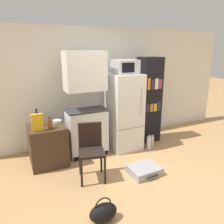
{
  "coord_description": "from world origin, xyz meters",
  "views": [
    {
      "loc": [
        -1.9,
        -2.55,
        2.06
      ],
      "look_at": [
        -0.28,
        0.85,
        0.97
      ],
      "focal_mm": 35.0,
      "sensor_mm": 36.0,
      "label": 1
    }
  ],
  "objects_px": {
    "cereal_box": "(37,123)",
    "suitcase_large_flat": "(144,170)",
    "side_table": "(48,145)",
    "bottle_amber_beer": "(50,124)",
    "kitchen_hutch": "(86,109)",
    "refrigerator": "(124,112)",
    "microwave": "(125,67)",
    "chair": "(91,146)",
    "water_bottle_front": "(149,143)",
    "water_bottle_middle": "(152,141)",
    "bookshelf": "(149,100)",
    "bowl": "(57,121)",
    "bottle_wine_dark": "(37,119)",
    "bottle_clear_short": "(37,121)",
    "handbag": "(103,212)"
  },
  "relations": [
    {
      "from": "refrigerator",
      "to": "handbag",
      "type": "relative_size",
      "value": 4.41
    },
    {
      "from": "water_bottle_middle",
      "to": "bottle_clear_short",
      "type": "bearing_deg",
      "value": 170.0
    },
    {
      "from": "refrigerator",
      "to": "suitcase_large_flat",
      "type": "height_order",
      "value": "refrigerator"
    },
    {
      "from": "bottle_wine_dark",
      "to": "bowl",
      "type": "relative_size",
      "value": 2.02
    },
    {
      "from": "side_table",
      "to": "microwave",
      "type": "xyz_separation_m",
      "value": [
        1.6,
        0.0,
        1.36
      ]
    },
    {
      "from": "microwave",
      "to": "cereal_box",
      "type": "bearing_deg",
      "value": -173.66
    },
    {
      "from": "bottle_amber_beer",
      "to": "suitcase_large_flat",
      "type": "relative_size",
      "value": 0.39
    },
    {
      "from": "side_table",
      "to": "bottle_amber_beer",
      "type": "relative_size",
      "value": 3.57
    },
    {
      "from": "bowl",
      "to": "chair",
      "type": "distance_m",
      "value": 0.97
    },
    {
      "from": "side_table",
      "to": "water_bottle_middle",
      "type": "xyz_separation_m",
      "value": [
        2.17,
        -0.23,
        -0.24
      ]
    },
    {
      "from": "bowl",
      "to": "water_bottle_middle",
      "type": "bearing_deg",
      "value": -10.51
    },
    {
      "from": "kitchen_hutch",
      "to": "water_bottle_middle",
      "type": "height_order",
      "value": "kitchen_hutch"
    },
    {
      "from": "bottle_clear_short",
      "to": "suitcase_large_flat",
      "type": "xyz_separation_m",
      "value": [
        1.53,
        -1.25,
        -0.73
      ]
    },
    {
      "from": "microwave",
      "to": "handbag",
      "type": "relative_size",
      "value": 1.28
    },
    {
      "from": "bowl",
      "to": "bookshelf",
      "type": "bearing_deg",
      "value": 0.06
    },
    {
      "from": "cereal_box",
      "to": "suitcase_large_flat",
      "type": "bearing_deg",
      "value": -29.61
    },
    {
      "from": "bottle_wine_dark",
      "to": "bottle_clear_short",
      "type": "relative_size",
      "value": 2.09
    },
    {
      "from": "kitchen_hutch",
      "to": "bottle_wine_dark",
      "type": "distance_m",
      "value": 0.93
    },
    {
      "from": "chair",
      "to": "bottle_clear_short",
      "type": "bearing_deg",
      "value": 140.2
    },
    {
      "from": "microwave",
      "to": "bowl",
      "type": "distance_m",
      "value": 1.69
    },
    {
      "from": "kitchen_hutch",
      "to": "refrigerator",
      "type": "xyz_separation_m",
      "value": [
        0.81,
        -0.08,
        -0.15
      ]
    },
    {
      "from": "microwave",
      "to": "water_bottle_middle",
      "type": "xyz_separation_m",
      "value": [
        0.57,
        -0.24,
        -1.6
      ]
    },
    {
      "from": "water_bottle_front",
      "to": "water_bottle_middle",
      "type": "bearing_deg",
      "value": 28.3
    },
    {
      "from": "bookshelf",
      "to": "cereal_box",
      "type": "xyz_separation_m",
      "value": [
        -2.45,
        -0.32,
        -0.07
      ]
    },
    {
      "from": "bookshelf",
      "to": "suitcase_large_flat",
      "type": "distance_m",
      "value": 1.74
    },
    {
      "from": "water_bottle_front",
      "to": "bookshelf",
      "type": "bearing_deg",
      "value": 59.93
    },
    {
      "from": "refrigerator",
      "to": "bottle_amber_beer",
      "type": "bearing_deg",
      "value": -174.4
    },
    {
      "from": "kitchen_hutch",
      "to": "handbag",
      "type": "height_order",
      "value": "kitchen_hutch"
    },
    {
      "from": "water_bottle_front",
      "to": "refrigerator",
      "type": "bearing_deg",
      "value": 144.75
    },
    {
      "from": "refrigerator",
      "to": "bowl",
      "type": "height_order",
      "value": "refrigerator"
    },
    {
      "from": "bookshelf",
      "to": "bowl",
      "type": "xyz_separation_m",
      "value": [
        -2.07,
        -0.0,
        -0.2
      ]
    },
    {
      "from": "handbag",
      "to": "water_bottle_middle",
      "type": "xyz_separation_m",
      "value": [
        1.82,
        1.53,
        0.0
      ]
    },
    {
      "from": "bottle_wine_dark",
      "to": "bottle_clear_short",
      "type": "distance_m",
      "value": 0.11
    },
    {
      "from": "refrigerator",
      "to": "water_bottle_front",
      "type": "distance_m",
      "value": 0.84
    },
    {
      "from": "bowl",
      "to": "bottle_wine_dark",
      "type": "bearing_deg",
      "value": -172.65
    },
    {
      "from": "bookshelf",
      "to": "suitcase_large_flat",
      "type": "relative_size",
      "value": 3.6
    },
    {
      "from": "kitchen_hutch",
      "to": "bottle_clear_short",
      "type": "height_order",
      "value": "kitchen_hutch"
    },
    {
      "from": "bottle_amber_beer",
      "to": "water_bottle_middle",
      "type": "relative_size",
      "value": 0.67
    },
    {
      "from": "bottle_amber_beer",
      "to": "kitchen_hutch",
      "type": "bearing_deg",
      "value": 17.1
    },
    {
      "from": "bookshelf",
      "to": "bottle_wine_dark",
      "type": "xyz_separation_m",
      "value": [
        -2.42,
        -0.05,
        -0.08
      ]
    },
    {
      "from": "water_bottle_middle",
      "to": "bowl",
      "type": "bearing_deg",
      "value": 169.49
    },
    {
      "from": "microwave",
      "to": "kitchen_hutch",
      "type": "bearing_deg",
      "value": 174.45
    },
    {
      "from": "microwave",
      "to": "chair",
      "type": "bearing_deg",
      "value": -143.43
    },
    {
      "from": "bottle_wine_dark",
      "to": "chair",
      "type": "relative_size",
      "value": 0.35
    },
    {
      "from": "kitchen_hutch",
      "to": "bottle_wine_dark",
      "type": "relative_size",
      "value": 6.39
    },
    {
      "from": "bookshelf",
      "to": "handbag",
      "type": "bearing_deg",
      "value": -135.7
    },
    {
      "from": "cereal_box",
      "to": "suitcase_large_flat",
      "type": "relative_size",
      "value": 0.57
    },
    {
      "from": "refrigerator",
      "to": "water_bottle_middle",
      "type": "bearing_deg",
      "value": -22.59
    },
    {
      "from": "bottle_wine_dark",
      "to": "bowl",
      "type": "xyz_separation_m",
      "value": [
        0.36,
        0.05,
        -0.11
      ]
    },
    {
      "from": "bottle_wine_dark",
      "to": "water_bottle_front",
      "type": "xyz_separation_m",
      "value": [
        2.17,
        -0.39,
        -0.72
      ]
    }
  ]
}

